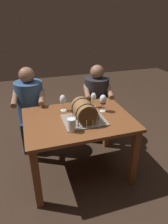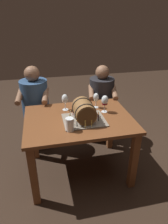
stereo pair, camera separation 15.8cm
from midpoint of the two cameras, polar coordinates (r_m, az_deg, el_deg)
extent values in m
plane|color=#332319|center=(2.59, 0.49, -16.12)|extent=(8.00, 8.00, 0.00)
cube|color=brown|center=(2.16, 0.56, -2.11)|extent=(1.15, 0.86, 0.03)
cube|color=brown|center=(2.05, -11.92, -17.62)|extent=(0.07, 0.07, 0.70)
cube|color=brown|center=(2.25, 16.01, -13.31)|extent=(0.07, 0.07, 0.70)
cube|color=brown|center=(2.63, -12.43, -6.44)|extent=(0.07, 0.07, 0.70)
cube|color=brown|center=(2.79, 9.20, -3.99)|extent=(0.07, 0.07, 0.70)
cube|color=gray|center=(2.10, 2.16, -2.33)|extent=(0.44, 0.36, 0.01)
cylinder|color=brown|center=(2.05, 2.21, 0.37)|extent=(0.21, 0.27, 0.21)
cylinder|color=#4F371E|center=(1.93, 3.24, -1.43)|extent=(0.18, 0.00, 0.18)
cylinder|color=#4F371E|center=(2.17, 1.29, 1.97)|extent=(0.18, 0.00, 0.18)
torus|color=black|center=(1.98, 2.77, -0.60)|extent=(0.23, 0.01, 0.23)
torus|color=black|center=(2.12, 1.69, 1.27)|extent=(0.23, 0.01, 0.23)
cylinder|color=#D64C47|center=(2.11, 6.24, -1.08)|extent=(0.01, 0.01, 0.07)
sphere|color=#F9C64C|center=(2.09, 6.29, -0.11)|extent=(0.01, 0.01, 0.01)
cylinder|color=#EAD666|center=(2.18, 5.03, 0.04)|extent=(0.01, 0.01, 0.07)
sphere|color=#F9C64C|center=(2.16, 5.07, 1.05)|extent=(0.01, 0.01, 0.01)
cylinder|color=silver|center=(2.22, 3.56, 0.46)|extent=(0.01, 0.01, 0.07)
sphere|color=#F9C64C|center=(2.20, 3.59, 1.39)|extent=(0.01, 0.01, 0.01)
cylinder|color=#D64C47|center=(2.23, 1.88, 0.63)|extent=(0.01, 0.01, 0.07)
sphere|color=#F9C64C|center=(2.21, 1.90, 1.55)|extent=(0.01, 0.01, 0.01)
cylinder|color=black|center=(2.22, 0.57, 0.53)|extent=(0.01, 0.01, 0.07)
sphere|color=#F9C64C|center=(2.20, 0.58, 1.46)|extent=(0.01, 0.01, 0.01)
cylinder|color=#D64C47|center=(2.18, -1.08, 0.00)|extent=(0.01, 0.01, 0.07)
sphere|color=#F9C64C|center=(2.16, -1.09, 0.99)|extent=(0.01, 0.01, 0.01)
cylinder|color=silver|center=(2.13, -1.79, -0.63)|extent=(0.01, 0.01, 0.07)
sphere|color=#F9C64C|center=(2.11, -1.81, 0.38)|extent=(0.01, 0.01, 0.01)
cylinder|color=#EAD666|center=(2.04, -1.87, -1.84)|extent=(0.01, 0.01, 0.08)
sphere|color=#F9C64C|center=(2.02, -1.88, -0.74)|extent=(0.01, 0.01, 0.01)
cylinder|color=silver|center=(1.99, -0.95, -2.80)|extent=(0.01, 0.01, 0.07)
sphere|color=#F9C64C|center=(1.97, -0.96, -1.74)|extent=(0.01, 0.01, 0.01)
cylinder|color=black|center=(1.96, 0.30, -3.44)|extent=(0.01, 0.01, 0.06)
sphere|color=#F9C64C|center=(1.94, 0.30, -2.48)|extent=(0.01, 0.01, 0.01)
cylinder|color=#EAD666|center=(1.94, 2.68, -3.67)|extent=(0.01, 0.01, 0.07)
sphere|color=#F9C64C|center=(1.92, 2.70, -2.63)|extent=(0.01, 0.01, 0.01)
cylinder|color=#EAD666|center=(1.96, 4.51, -3.46)|extent=(0.01, 0.01, 0.06)
sphere|color=#F9C64C|center=(1.94, 4.55, -2.50)|extent=(0.01, 0.01, 0.01)
cylinder|color=silver|center=(2.00, 5.78, -2.79)|extent=(0.01, 0.01, 0.07)
sphere|color=#F9C64C|center=(1.98, 5.84, -1.79)|extent=(0.01, 0.01, 0.01)
cylinder|color=black|center=(2.07, 6.39, -1.70)|extent=(0.01, 0.01, 0.07)
sphere|color=#F9C64C|center=(2.05, 6.45, -0.68)|extent=(0.01, 0.01, 0.01)
cylinder|color=white|center=(2.40, 5.27, 1.33)|extent=(0.06, 0.06, 0.00)
cylinder|color=white|center=(2.38, 5.31, 2.31)|extent=(0.01, 0.01, 0.09)
ellipsoid|color=white|center=(2.34, 5.40, 4.29)|extent=(0.06, 0.06, 0.09)
cylinder|color=beige|center=(2.36, 5.37, 3.62)|extent=(0.05, 0.05, 0.02)
cylinder|color=white|center=(2.30, 7.77, 0.06)|extent=(0.07, 0.07, 0.00)
cylinder|color=white|center=(2.28, 7.84, 1.08)|extent=(0.01, 0.01, 0.09)
ellipsoid|color=white|center=(2.24, 8.00, 3.35)|extent=(0.08, 0.08, 0.11)
cylinder|color=maroon|center=(2.25, 7.95, 2.67)|extent=(0.06, 0.06, 0.04)
cylinder|color=white|center=(2.33, -3.40, 0.66)|extent=(0.07, 0.07, 0.00)
cylinder|color=white|center=(2.32, -3.43, 1.57)|extent=(0.01, 0.01, 0.08)
ellipsoid|color=white|center=(2.28, -3.49, 3.73)|extent=(0.07, 0.07, 0.11)
cylinder|color=white|center=(1.90, -1.71, -3.61)|extent=(0.08, 0.08, 0.13)
cylinder|color=#C6842D|center=(1.91, -1.71, -3.99)|extent=(0.07, 0.07, 0.10)
cylinder|color=white|center=(1.88, -1.73, -2.48)|extent=(0.07, 0.07, 0.01)
cube|color=#1B2D46|center=(2.95, -11.30, -5.22)|extent=(0.34, 0.32, 0.45)
cylinder|color=#2D4C75|center=(2.72, -12.21, 3.50)|extent=(0.40, 0.40, 0.52)
sphere|color=brown|center=(2.61, -12.95, 10.57)|extent=(0.20, 0.20, 0.20)
cylinder|color=brown|center=(2.54, -9.21, 4.68)|extent=(0.11, 0.31, 0.14)
cylinder|color=brown|center=(2.59, -16.27, 4.34)|extent=(0.11, 0.31, 0.14)
cube|color=black|center=(3.08, 6.13, -3.32)|extent=(0.34, 0.32, 0.45)
cylinder|color=#232328|center=(2.87, 6.59, 4.81)|extent=(0.40, 0.40, 0.49)
sphere|color=brown|center=(2.77, 6.95, 11.16)|extent=(0.19, 0.19, 0.19)
cylinder|color=brown|center=(2.74, 10.25, 5.61)|extent=(0.13, 0.32, 0.14)
cylinder|color=brown|center=(2.70, 3.79, 5.64)|extent=(0.13, 0.32, 0.14)
camera|label=1|loc=(0.08, -87.80, 1.11)|focal=32.04mm
camera|label=2|loc=(0.08, 92.20, -1.11)|focal=32.04mm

